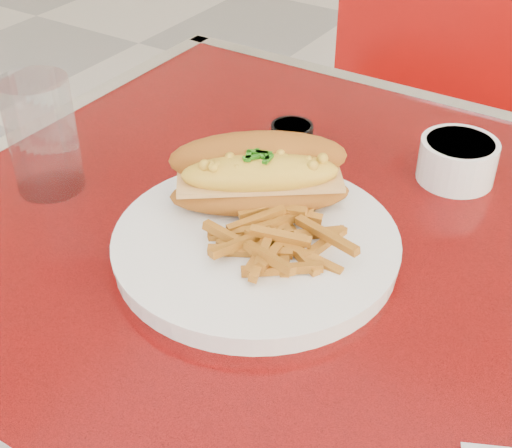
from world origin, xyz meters
The scene contains 8 objects.
diner_table centered at (0.00, 0.00, 0.61)m, with size 1.23×0.83×0.77m.
dinner_plate centered at (-0.18, -0.07, 0.78)m, with size 0.32×0.32×0.02m.
mac_hoagie centered at (-0.21, -0.01, 0.83)m, with size 0.22×0.20×0.09m.
fries_pile centered at (-0.16, -0.06, 0.81)m, with size 0.12×0.11×0.04m, color #C17821, non-canonical shape.
fork centered at (-0.11, -0.06, 0.79)m, with size 0.06×0.13×0.00m.
gravy_ramekin centered at (-0.05, 0.20, 0.80)m, with size 0.10×0.10×0.05m.
sauce_cup_left centered at (-0.27, 0.16, 0.79)m, with size 0.07×0.07×0.03m.
water_tumbler centered at (-0.47, -0.09, 0.84)m, with size 0.08×0.08×0.14m, color #A5C3D5.
Camera 1 is at (0.15, -0.58, 1.25)m, focal length 50.00 mm.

